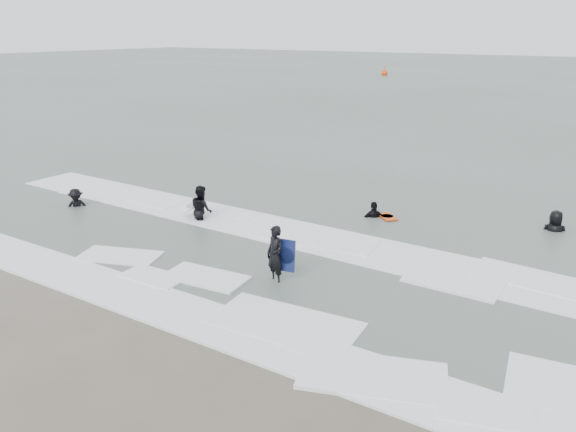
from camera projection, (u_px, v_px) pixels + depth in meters
The scene contains 9 objects.
ground at pixel (188, 302), 15.44m from camera, with size 320.00×320.00×0.00m, color brown.
surfer_centre at pixel (275, 282), 16.62m from camera, with size 0.65×0.43×1.78m, color black.
surfer_wading at pixel (202, 220), 22.02m from camera, with size 0.95×0.74×1.96m, color black.
surfer_breaker at pixel (77, 208), 23.53m from camera, with size 1.09×0.63×1.68m, color black.
surfer_right_near at pixel (374, 218), 22.29m from camera, with size 1.07×0.44×1.82m, color black.
surfer_right_far at pixel (554, 232), 20.77m from camera, with size 0.96×0.63×1.97m, color black.
surf_foam at pixel (266, 257), 18.36m from camera, with size 30.03×9.06×0.09m.
bodyboards at pixel (289, 223), 20.21m from camera, with size 7.37×7.64×1.25m.
buoy at pixel (384, 73), 89.61m from camera, with size 1.00×1.00×1.65m.
Camera 1 is at (9.96, -10.08, 7.14)m, focal length 35.00 mm.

